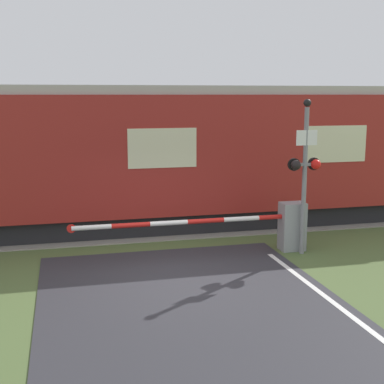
{
  "coord_description": "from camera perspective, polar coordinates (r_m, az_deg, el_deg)",
  "views": [
    {
      "loc": [
        -2.23,
        -10.63,
        3.83
      ],
      "look_at": [
        0.84,
        1.9,
        1.47
      ],
      "focal_mm": 50.0,
      "sensor_mm": 36.0,
      "label": 1
    }
  ],
  "objects": [
    {
      "name": "ground_plane",
      "position": [
        11.52,
        -1.84,
        -9.06
      ],
      "size": [
        80.0,
        80.0,
        0.0
      ],
      "primitive_type": "plane",
      "color": "#4C6033"
    },
    {
      "name": "track_bed",
      "position": [
        15.67,
        -5.19,
        -3.72
      ],
      "size": [
        36.0,
        3.2,
        0.13
      ],
      "color": "gray",
      "rests_on": "ground_plane"
    },
    {
      "name": "train",
      "position": [
        15.36,
        -4.12,
        3.8
      ],
      "size": [
        18.17,
        2.79,
        4.06
      ],
      "color": "black",
      "rests_on": "ground_plane"
    },
    {
      "name": "crossing_barrier",
      "position": [
        13.33,
        8.84,
        -3.56
      ],
      "size": [
        5.75,
        0.44,
        1.2
      ],
      "color": "gray",
      "rests_on": "ground_plane"
    },
    {
      "name": "signal_post",
      "position": [
        12.97,
        11.97,
        2.57
      ],
      "size": [
        0.81,
        0.26,
        3.73
      ],
      "color": "gray",
      "rests_on": "ground_plane"
    }
  ]
}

